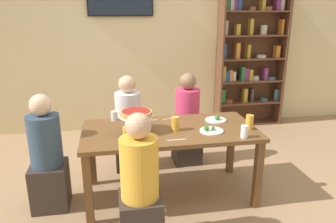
% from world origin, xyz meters
% --- Properties ---
extents(ground_plane, '(12.00, 12.00, 0.00)m').
position_xyz_m(ground_plane, '(0.00, 0.00, 0.00)').
color(ground_plane, '#9E7A56').
extents(rear_partition, '(8.00, 0.12, 2.80)m').
position_xyz_m(rear_partition, '(0.00, 2.20, 1.40)').
color(rear_partition, beige).
rests_on(rear_partition, ground_plane).
extents(dining_table, '(1.72, 0.85, 0.74)m').
position_xyz_m(dining_table, '(0.00, 0.00, 0.65)').
color(dining_table, brown).
rests_on(dining_table, ground_plane).
extents(bookshelf, '(1.10, 0.30, 2.21)m').
position_xyz_m(bookshelf, '(1.69, 2.01, 1.14)').
color(bookshelf, brown).
rests_on(bookshelf, ground_plane).
extents(diner_head_west, '(0.34, 0.34, 1.15)m').
position_xyz_m(diner_head_west, '(-1.19, -0.00, 0.49)').
color(diner_head_west, '#382D28').
rests_on(diner_head_west, ground_plane).
extents(diner_far_left, '(0.34, 0.34, 1.15)m').
position_xyz_m(diner_far_left, '(-0.37, 0.72, 0.49)').
color(diner_far_left, '#382D28').
rests_on(diner_far_left, ground_plane).
extents(diner_near_left, '(0.34, 0.34, 1.15)m').
position_xyz_m(diner_near_left, '(-0.37, -0.71, 0.49)').
color(diner_near_left, '#382D28').
rests_on(diner_near_left, ground_plane).
extents(diner_far_right, '(0.34, 0.34, 1.15)m').
position_xyz_m(diner_far_right, '(0.36, 0.75, 0.49)').
color(diner_far_right, '#382D28').
rests_on(diner_far_right, ground_plane).
extents(deep_dish_pizza_stand, '(0.33, 0.33, 0.21)m').
position_xyz_m(deep_dish_pizza_stand, '(-0.33, -0.01, 0.91)').
color(deep_dish_pizza_stand, silver).
rests_on(deep_dish_pizza_stand, dining_table).
extents(salad_plate_near_diner, '(0.22, 0.22, 0.07)m').
position_xyz_m(salad_plate_near_diner, '(0.53, 0.16, 0.75)').
color(salad_plate_near_diner, white).
rests_on(salad_plate_near_diner, dining_table).
extents(salad_plate_far_diner, '(0.23, 0.23, 0.07)m').
position_xyz_m(salad_plate_far_diner, '(0.38, -0.14, 0.75)').
color(salad_plate_far_diner, white).
rests_on(salad_plate_far_diner, dining_table).
extents(beer_glass_amber_tall, '(0.07, 0.07, 0.15)m').
position_xyz_m(beer_glass_amber_tall, '(0.77, -0.14, 0.81)').
color(beer_glass_amber_tall, gold).
rests_on(beer_glass_amber_tall, dining_table).
extents(beer_glass_amber_short, '(0.08, 0.08, 0.14)m').
position_xyz_m(beer_glass_amber_short, '(0.05, -0.04, 0.81)').
color(beer_glass_amber_short, gold).
rests_on(beer_glass_amber_short, dining_table).
extents(beer_glass_amber_spare, '(0.07, 0.07, 0.16)m').
position_xyz_m(beer_glass_amber_spare, '(-0.44, -0.32, 0.82)').
color(beer_glass_amber_spare, gold).
rests_on(beer_glass_amber_spare, dining_table).
extents(water_glass_clear_near, '(0.07, 0.07, 0.10)m').
position_xyz_m(water_glass_clear_near, '(-0.54, 0.36, 0.79)').
color(water_glass_clear_near, white).
rests_on(water_glass_clear_near, dining_table).
extents(water_glass_clear_far, '(0.07, 0.07, 0.12)m').
position_xyz_m(water_glass_clear_far, '(0.64, -0.34, 0.80)').
color(water_glass_clear_far, white).
rests_on(water_glass_clear_far, dining_table).
extents(cutlery_fork_near, '(0.18, 0.02, 0.00)m').
position_xyz_m(cutlery_fork_near, '(0.01, -0.30, 0.74)').
color(cutlery_fork_near, silver).
rests_on(cutlery_fork_near, dining_table).
extents(cutlery_knife_near, '(0.18, 0.03, 0.00)m').
position_xyz_m(cutlery_knife_near, '(-0.17, 0.29, 0.74)').
color(cutlery_knife_near, silver).
rests_on(cutlery_knife_near, dining_table).
extents(cutlery_fork_far, '(0.17, 0.08, 0.00)m').
position_xyz_m(cutlery_fork_far, '(0.06, 0.31, 0.74)').
color(cutlery_fork_far, silver).
rests_on(cutlery_fork_far, dining_table).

